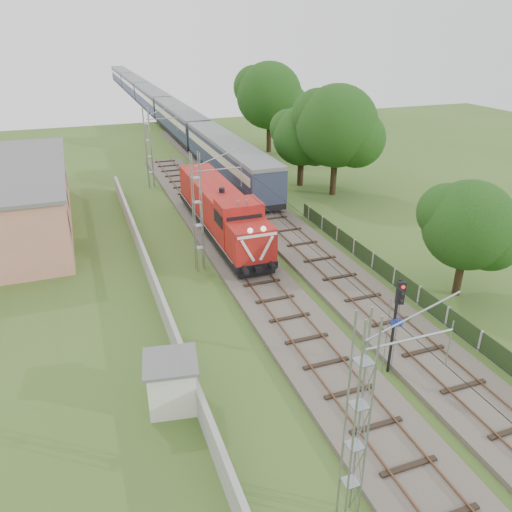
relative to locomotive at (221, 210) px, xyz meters
name	(u,v)px	position (x,y,z in m)	size (l,w,h in m)	color
ground	(320,361)	(0.00, -17.10, -2.18)	(140.00, 140.00, 0.00)	#3D5921
track_main	(268,293)	(0.00, -10.10, -2.00)	(4.20, 70.00, 0.45)	#6B6054
track_side	(267,215)	(5.00, 2.90, -2.00)	(4.20, 80.00, 0.45)	#6B6054
catenary	(198,213)	(-2.95, -5.10, 1.86)	(3.31, 70.00, 8.00)	gray
boundary_wall	(148,267)	(-6.50, -5.10, -1.43)	(0.25, 40.00, 1.50)	#9E9E99
station_building	(13,199)	(-15.00, 6.90, 0.45)	(8.40, 20.40, 5.22)	tan
fence	(419,295)	(8.00, -14.10, -1.58)	(0.12, 32.00, 1.20)	black
locomotive	(221,210)	(0.00, 0.00, 0.00)	(2.90, 16.59, 4.21)	black
coach_rake	(152,98)	(5.00, 62.54, 0.46)	(3.22, 120.37, 3.72)	black
signal_post	(397,311)	(2.72, -19.01, 1.24)	(0.54, 0.43, 4.98)	black
relay_hut	(172,383)	(-7.40, -17.66, -1.00)	(2.61, 2.61, 2.35)	silver
tree_a	(469,226)	(11.04, -13.85, 2.30)	(5.55, 5.29, 7.19)	#352715
tree_b	(338,127)	(13.39, 6.60, 4.29)	(8.01, 7.63, 10.39)	#352715
tree_c	(303,137)	(11.64, 10.45, 2.78)	(6.15, 5.86, 7.97)	#352715
tree_d	(270,96)	(14.07, 25.50, 4.79)	(8.62, 8.21, 11.17)	#352715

